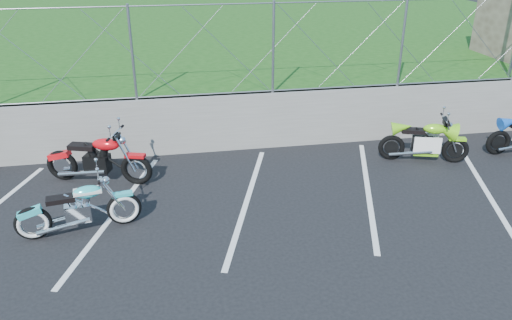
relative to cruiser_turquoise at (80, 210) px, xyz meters
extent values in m
plane|color=black|center=(2.89, -0.43, -0.41)|extent=(90.00, 90.00, 0.00)
cube|color=slate|center=(2.89, 3.07, 0.24)|extent=(30.00, 0.22, 1.30)
cube|color=#184512|center=(2.89, 13.07, 0.24)|extent=(30.00, 20.00, 1.30)
cylinder|color=gray|center=(2.89, 3.07, 2.84)|extent=(28.00, 0.03, 0.03)
cylinder|color=gray|center=(2.89, 3.07, 0.94)|extent=(28.00, 0.03, 0.03)
cube|color=silver|center=(0.49, 0.57, -0.40)|extent=(1.49, 4.31, 0.01)
cube|color=silver|center=(2.89, 0.57, -0.40)|extent=(1.49, 4.31, 0.01)
cube|color=silver|center=(5.29, 0.57, -0.40)|extent=(1.49, 4.31, 0.01)
cube|color=silver|center=(7.69, 0.57, -0.40)|extent=(1.49, 4.31, 0.01)
torus|color=black|center=(-0.74, -0.12, -0.11)|extent=(0.60, 0.19, 0.59)
torus|color=black|center=(0.69, 0.11, -0.11)|extent=(0.60, 0.19, 0.59)
cube|color=silver|center=(-0.04, -0.01, -0.05)|extent=(0.44, 0.31, 0.30)
ellipsoid|color=#32C6CA|center=(0.15, 0.02, 0.31)|extent=(0.50, 0.29, 0.21)
cube|color=black|center=(-0.27, -0.04, 0.25)|extent=(0.47, 0.28, 0.08)
cube|color=#32C6CA|center=(0.69, 0.11, 0.17)|extent=(0.36, 0.19, 0.05)
cylinder|color=silver|center=(0.35, 0.06, 0.59)|extent=(0.13, 0.64, 0.02)
torus|color=black|center=(-0.64, 2.07, -0.08)|extent=(0.65, 0.30, 0.64)
torus|color=black|center=(0.84, 1.60, -0.08)|extent=(0.65, 0.30, 0.64)
cube|color=black|center=(0.08, 1.84, 0.01)|extent=(0.54, 0.42, 0.35)
ellipsoid|color=red|center=(0.30, 1.77, 0.42)|extent=(0.60, 0.41, 0.24)
cube|color=black|center=(-0.17, 1.92, 0.35)|extent=(0.57, 0.39, 0.09)
cube|color=red|center=(0.84, 1.60, 0.22)|extent=(0.42, 0.27, 0.06)
cylinder|color=silver|center=(0.51, 1.70, 0.68)|extent=(0.25, 0.72, 0.03)
torus|color=black|center=(6.32, 1.83, -0.12)|extent=(0.58, 0.27, 0.57)
torus|color=black|center=(7.62, 1.44, -0.12)|extent=(0.58, 0.27, 0.57)
cube|color=black|center=(6.95, 1.64, -0.02)|extent=(0.50, 0.38, 0.32)
ellipsoid|color=#78D31A|center=(7.15, 1.58, 0.36)|extent=(0.55, 0.37, 0.22)
cube|color=black|center=(6.71, 1.71, 0.29)|extent=(0.52, 0.36, 0.09)
cube|color=#78D31A|center=(7.62, 1.44, 0.15)|extent=(0.39, 0.24, 0.06)
cylinder|color=silver|center=(7.31, 1.53, 0.58)|extent=(0.23, 0.67, 0.03)
torus|color=black|center=(8.80, 1.67, -0.12)|extent=(0.58, 0.12, 0.58)
camera|label=1|loc=(1.59, -7.58, 4.16)|focal=35.00mm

